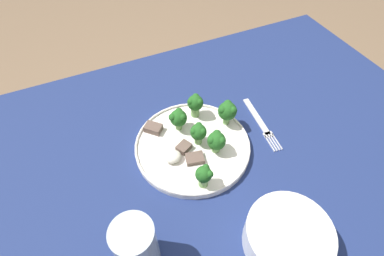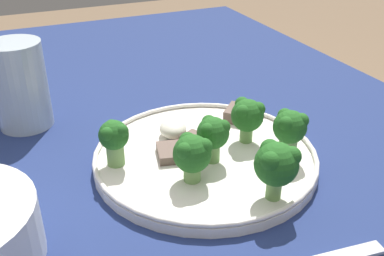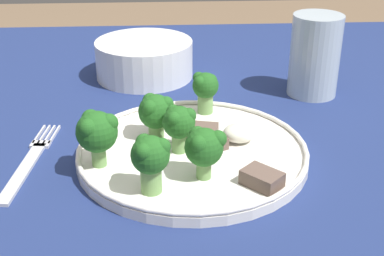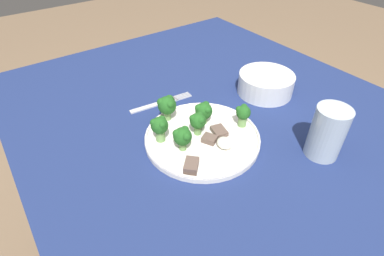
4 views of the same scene
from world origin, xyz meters
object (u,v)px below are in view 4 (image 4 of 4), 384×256
dinner_plate (202,137)px  cream_bowl (266,84)px  drinking_glass (326,135)px  fork (161,103)px

dinner_plate → cream_bowl: 0.29m
dinner_plate → cream_bowl: (-0.06, 0.28, 0.02)m
dinner_plate → drinking_glass: 0.28m
cream_bowl → dinner_plate: bearing=-77.3°
dinner_plate → drinking_glass: size_ratio=2.24×
dinner_plate → fork: size_ratio=1.48×
fork → cream_bowl: (0.13, 0.28, 0.03)m
dinner_plate → drinking_glass: (0.19, 0.19, 0.05)m
cream_bowl → fork: bearing=-114.9°
dinner_plate → cream_bowl: size_ratio=1.73×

